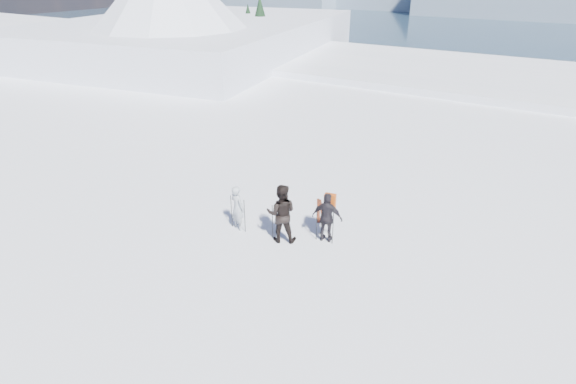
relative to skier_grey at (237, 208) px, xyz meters
The scene contains 8 objects.
lake_basin 28.74m from the skier_grey, 83.14° to the left, with size 820.00×820.00×71.62m.
near_ridge 35.84m from the skier_grey, 130.77° to the left, with size 31.37×35.68×25.62m.
skier_grey is the anchor object (origin of this frame).
skier_dark 1.60m from the skier_grey, ahead, with size 0.92×0.72×1.90m, color black.
skier_pack 2.91m from the skier_grey, 16.50° to the left, with size 0.95×0.40×1.62m, color black.
backpack 3.15m from the skier_grey, 21.35° to the left, with size 0.35×0.19×0.49m, color #BC4911.
ski_poles 1.53m from the skier_grey, ahead, with size 3.29×0.85×1.26m.
skis_loose 3.07m from the skier_grey, 53.71° to the left, with size 1.08×1.54×0.03m.
Camera 1 is at (4.60, -7.55, 7.66)m, focal length 28.00 mm.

